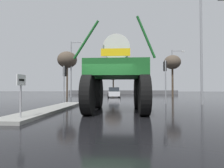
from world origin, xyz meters
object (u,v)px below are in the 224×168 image
object	(u,v)px
traffic_signal_near_left	(65,76)
streetlight_far_left	(72,66)
lane_arrow_sign	(21,88)
bare_tree_right	(172,63)
oversize_sprayer	(117,75)
sedan_ahead	(114,92)
traffic_signal_near_right	(165,72)
traffic_signal_far_left	(138,81)
streetlight_near_right	(203,45)
bare_tree_far_center	(113,72)
bare_tree_left	(67,60)
streetlight_far_right	(173,70)

from	to	relation	value
traffic_signal_near_left	streetlight_far_left	bearing A→B (deg)	103.31
lane_arrow_sign	bare_tree_right	size ratio (longest dim) A/B	0.26
oversize_sprayer	bare_tree_right	distance (m)	20.56
sedan_ahead	bare_tree_right	size ratio (longest dim) A/B	0.64
traffic_signal_near_right	traffic_signal_far_left	distance (m)	18.68
traffic_signal_near_right	bare_tree_right	distance (m)	13.96
sedan_ahead	streetlight_far_left	world-z (taller)	streetlight_far_left
oversize_sprayer	traffic_signal_near_right	xyz separation A→B (m)	(3.96, 5.56, 0.66)
traffic_signal_near_right	sedan_ahead	bearing A→B (deg)	113.51
oversize_sprayer	streetlight_near_right	world-z (taller)	streetlight_near_right
traffic_signal_near_left	traffic_signal_near_right	distance (m)	9.06
streetlight_far_left	bare_tree_far_center	bearing A→B (deg)	62.22
lane_arrow_sign	bare_tree_far_center	bearing A→B (deg)	86.95
oversize_sprayer	traffic_signal_near_right	distance (m)	6.86
lane_arrow_sign	traffic_signal_far_left	distance (m)	28.62
bare_tree_right	bare_tree_far_center	xyz separation A→B (m)	(-9.98, 8.46, -0.73)
sedan_ahead	bare_tree_left	bearing A→B (deg)	90.98
lane_arrow_sign	traffic_signal_far_left	bearing A→B (deg)	76.72
lane_arrow_sign	streetlight_far_right	xyz separation A→B (m)	(12.26, 24.31, 3.06)
bare_tree_left	sedan_ahead	bearing A→B (deg)	7.28
traffic_signal_near_right	bare_tree_far_center	world-z (taller)	bare_tree_far_center
sedan_ahead	streetlight_far_left	distance (m)	7.60
streetlight_near_right	streetlight_far_left	size ratio (longest dim) A/B	1.06
oversize_sprayer	sedan_ahead	xyz separation A→B (m)	(-1.39, 17.86, -1.41)
sedan_ahead	bare_tree_far_center	size ratio (longest dim) A/B	0.68
lane_arrow_sign	sedan_ahead	xyz separation A→B (m)	(2.36, 21.48, -0.63)
streetlight_far_left	bare_tree_left	distance (m)	1.41
traffic_signal_far_left	bare_tree_left	xyz separation A→B (m)	(-11.41, -7.26, 3.07)
traffic_signal_near_left	traffic_signal_near_right	size ratio (longest dim) A/B	0.89
traffic_signal_near_left	bare_tree_far_center	xyz separation A→B (m)	(2.98, 21.59, 2.22)
streetlight_near_right	streetlight_far_right	world-z (taller)	streetlight_near_right
streetlight_far_left	bare_tree_far_center	distance (m)	11.98
streetlight_far_right	traffic_signal_far_left	bearing A→B (deg)	148.30
traffic_signal_near_right	bare_tree_left	world-z (taller)	bare_tree_left
traffic_signal_near_left	bare_tree_left	xyz separation A→B (m)	(-3.50, 11.38, 3.30)
streetlight_far_right	bare_tree_right	distance (m)	2.32
sedan_ahead	bare_tree_right	world-z (taller)	bare_tree_right
traffic_signal_near_right	streetlight_far_right	xyz separation A→B (m)	(4.55, 15.13, 1.62)
lane_arrow_sign	bare_tree_left	xyz separation A→B (m)	(-4.84, 20.56, 4.42)
traffic_signal_near_right	streetlight_far_right	size ratio (longest dim) A/B	0.49
sedan_ahead	traffic_signal_near_left	bearing A→B (deg)	156.97
lane_arrow_sign	bare_tree_left	world-z (taller)	bare_tree_left
lane_arrow_sign	streetlight_near_right	size ratio (longest dim) A/B	0.19
traffic_signal_near_left	streetlight_near_right	size ratio (longest dim) A/B	0.38
traffic_signal_near_right	streetlight_far_left	distance (m)	16.15
lane_arrow_sign	sedan_ahead	size ratio (longest dim) A/B	0.41
traffic_signal_far_left	bare_tree_far_center	world-z (taller)	bare_tree_far_center
streetlight_far_right	lane_arrow_sign	bearing A→B (deg)	-116.76
lane_arrow_sign	oversize_sprayer	world-z (taller)	oversize_sprayer
traffic_signal_near_left	bare_tree_right	world-z (taller)	bare_tree_right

